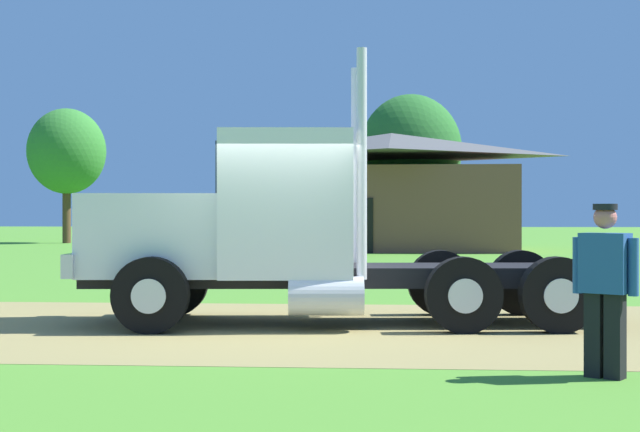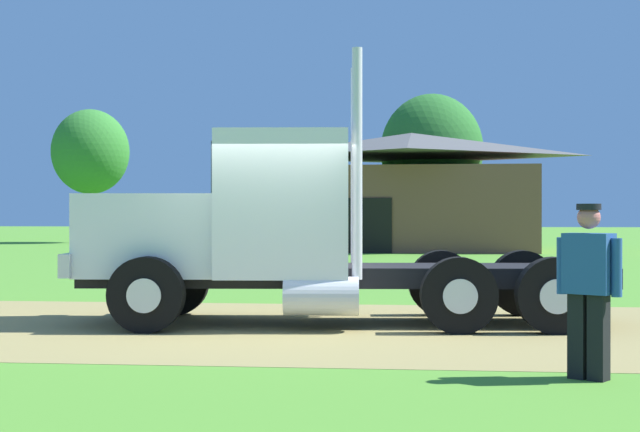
{
  "view_description": "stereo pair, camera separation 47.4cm",
  "coord_description": "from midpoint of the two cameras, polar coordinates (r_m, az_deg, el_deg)",
  "views": [
    {
      "loc": [
        1.66,
        -13.12,
        1.58
      ],
      "look_at": [
        0.57,
        1.59,
        1.54
      ],
      "focal_mm": 53.66,
      "sensor_mm": 36.0,
      "label": 1
    },
    {
      "loc": [
        2.13,
        -13.07,
        1.58
      ],
      "look_at": [
        0.57,
        1.59,
        1.54
      ],
      "focal_mm": 53.66,
      "sensor_mm": 36.0,
      "label": 2
    }
  ],
  "objects": [
    {
      "name": "tree_right",
      "position": [
        45.85,
        6.97,
        3.9
      ],
      "size": [
        4.87,
        4.87,
        7.27
      ],
      "color": "#513823",
      "rests_on": "ground_plane"
    },
    {
      "name": "tree_mid",
      "position": [
        52.88,
        -13.28,
        3.73
      ],
      "size": [
        4.15,
        4.15,
        7.19
      ],
      "color": "#513823",
      "rests_on": "ground_plane"
    },
    {
      "name": "ground_plane",
      "position": [
        13.32,
        -2.14,
        -6.65
      ],
      "size": [
        200.0,
        200.0,
        0.0
      ],
      "primitive_type": "plane",
      "color": "#4D8A2B"
    },
    {
      "name": "truck_foreground_white",
      "position": [
        13.71,
        -1.79,
        -1.08
      ],
      "size": [
        7.69,
        3.09,
        3.8
      ],
      "color": "black",
      "rests_on": "ground_plane"
    },
    {
      "name": "visitor_standing_near",
      "position": [
        9.51,
        17.12,
        -3.88
      ],
      "size": [
        0.56,
        0.46,
        1.67
      ],
      "color": "#264C8C",
      "rests_on": "ground_plane"
    },
    {
      "name": "shed_building",
      "position": [
        41.66,
        5.79,
        1.34
      ],
      "size": [
        10.99,
        8.16,
        5.08
      ],
      "color": "brown",
      "rests_on": "ground_plane"
    },
    {
      "name": "dirt_track",
      "position": [
        13.32,
        -2.14,
        -6.64
      ],
      "size": [
        120.0,
        6.81,
        0.01
      ],
      "primitive_type": "cube",
      "color": "olive",
      "rests_on": "ground_plane"
    }
  ]
}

